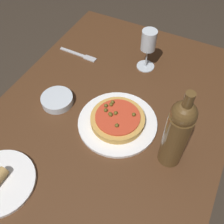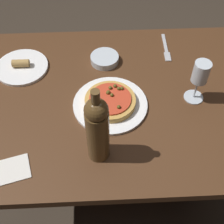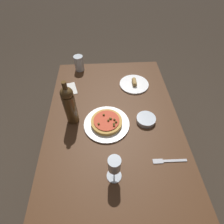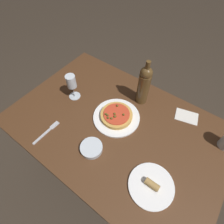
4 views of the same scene
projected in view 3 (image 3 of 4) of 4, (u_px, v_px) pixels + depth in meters
The scene contains 11 objects.
ground_plane at pixel (113, 168), 1.69m from camera, with size 14.00×14.00×0.00m, color #382D23.
dining_table at pixel (113, 129), 1.19m from camera, with size 1.26×0.84×0.76m.
dinner_plate at pixel (107, 124), 1.09m from camera, with size 0.28×0.28×0.01m.
pizza at pixel (107, 122), 1.07m from camera, with size 0.19×0.19×0.04m.
wine_glass at pixel (114, 166), 0.79m from camera, with size 0.08×0.08×0.18m.
wine_bottle at pixel (70, 105), 1.01m from camera, with size 0.07×0.07×0.31m.
water_cup at pixel (79, 63), 1.42m from camera, with size 0.07×0.07×0.12m.
side_bowl at pixel (146, 119), 1.10m from camera, with size 0.12×0.12×0.03m.
fork at pixel (167, 161), 0.93m from camera, with size 0.03×0.18×0.00m.
side_plate at pixel (134, 84), 1.33m from camera, with size 0.22×0.22×0.04m.
paper_napkin at pixel (70, 89), 1.30m from camera, with size 0.15×0.13×0.00m.
Camera 3 is at (-0.68, 0.05, 1.63)m, focal length 28.00 mm.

